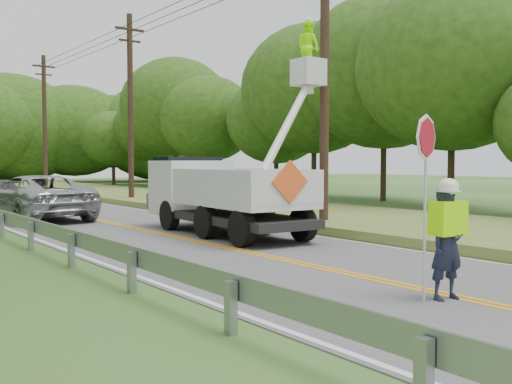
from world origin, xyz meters
TOP-DOWN VIEW (x-y plane):
  - ground at (0.00, 0.00)m, footprint 140.00×140.00m
  - road at (0.00, 14.00)m, footprint 7.20×96.00m
  - utility_poles at (5.00, 17.02)m, footprint 1.60×43.30m
  - tall_grass_verge at (7.10, 14.00)m, footprint 7.00×96.00m
  - treeline_right at (15.84, 22.66)m, footprint 11.51×53.57m
  - flagger at (-0.30, 0.48)m, footprint 1.14×0.51m
  - bucket_truck at (1.80, 10.42)m, footprint 4.55×6.92m
  - suv_silver at (-1.80, 17.72)m, footprint 3.28×6.29m
  - yard_sign at (5.89, 5.20)m, footprint 0.52×0.07m

SIDE VIEW (x-z plane):
  - ground at x=0.00m, z-range 0.00..0.00m
  - road at x=0.00m, z-range 0.00..0.02m
  - tall_grass_verge at x=7.10m, z-range 0.00..0.30m
  - yard_sign at x=5.89m, z-range 0.16..0.91m
  - suv_silver at x=-1.80m, z-range 0.02..1.71m
  - flagger at x=-0.30m, z-range -0.40..2.53m
  - bucket_truck at x=1.80m, z-range -1.81..4.85m
  - utility_poles at x=5.00m, z-range 0.27..10.27m
  - treeline_right at x=15.84m, z-range 0.50..12.01m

